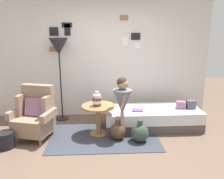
# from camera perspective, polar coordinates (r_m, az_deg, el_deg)

# --- Properties ---
(ground_plane) EXTENTS (12.00, 12.00, 0.00)m
(ground_plane) POSITION_cam_1_polar(r_m,az_deg,el_deg) (3.81, -1.52, -16.21)
(ground_plane) COLOR brown
(gallery_wall) EXTENTS (4.80, 0.12, 2.60)m
(gallery_wall) POSITION_cam_1_polar(r_m,az_deg,el_deg) (5.26, -2.26, 7.50)
(gallery_wall) COLOR silver
(gallery_wall) RESTS_ON ground
(rug) EXTENTS (2.00, 1.24, 0.01)m
(rug) POSITION_cam_1_polar(r_m,az_deg,el_deg) (4.41, -1.96, -11.62)
(rug) COLOR #333842
(rug) RESTS_ON ground
(armchair) EXTENTS (0.86, 0.73, 0.97)m
(armchair) POSITION_cam_1_polar(r_m,az_deg,el_deg) (4.47, -18.52, -5.94)
(armchair) COLOR olive
(armchair) RESTS_ON ground
(daybed) EXTENTS (1.91, 0.82, 0.40)m
(daybed) POSITION_cam_1_polar(r_m,az_deg,el_deg) (4.83, 9.86, -6.90)
(daybed) COLOR #4C4742
(daybed) RESTS_ON ground
(pillow_head) EXTENTS (0.18, 0.13, 0.17)m
(pillow_head) POSITION_cam_1_polar(r_m,az_deg,el_deg) (4.92, 18.92, -3.54)
(pillow_head) COLOR #474C56
(pillow_head) RESTS_ON daybed
(pillow_mid) EXTENTS (0.19, 0.14, 0.15)m
(pillow_mid) POSITION_cam_1_polar(r_m,az_deg,el_deg) (4.88, 16.66, -3.68)
(pillow_mid) COLOR gray
(pillow_mid) RESTS_ON daybed
(side_table) EXTENTS (0.62, 0.62, 0.58)m
(side_table) POSITION_cam_1_polar(r_m,az_deg,el_deg) (4.38, -3.36, -5.89)
(side_table) COLOR #9E7042
(side_table) RESTS_ON ground
(vase_striped) EXTENTS (0.18, 0.18, 0.28)m
(vase_striped) POSITION_cam_1_polar(r_m,az_deg,el_deg) (4.27, -3.70, -2.56)
(vase_striped) COLOR brown
(vase_striped) RESTS_ON side_table
(floor_lamp) EXTENTS (0.40, 0.40, 1.79)m
(floor_lamp) POSITION_cam_1_polar(r_m,az_deg,el_deg) (5.01, -13.02, 9.65)
(floor_lamp) COLOR black
(floor_lamp) RESTS_ON ground
(person_child) EXTENTS (0.34, 0.34, 1.15)m
(person_child) POSITION_cam_1_polar(r_m,az_deg,el_deg) (4.12, 2.58, -2.56)
(person_child) COLOR #A37A60
(person_child) RESTS_ON ground
(book_on_daybed) EXTENTS (0.25, 0.20, 0.03)m
(book_on_daybed) POSITION_cam_1_polar(r_m,az_deg,el_deg) (4.58, 6.37, -5.11)
(book_on_daybed) COLOR #75468C
(book_on_daybed) RESTS_ON daybed
(demijohn_near) EXTENTS (0.30, 0.30, 0.38)m
(demijohn_near) POSITION_cam_1_polar(r_m,az_deg,el_deg) (4.27, 1.43, -10.27)
(demijohn_near) COLOR #473323
(demijohn_near) RESTS_ON ground
(demijohn_far) EXTENTS (0.32, 0.32, 0.41)m
(demijohn_far) POSITION_cam_1_polar(r_m,az_deg,el_deg) (4.21, 6.89, -10.60)
(demijohn_far) COLOR #2D3D33
(demijohn_far) RESTS_ON ground
(magazine_basket) EXTENTS (0.28, 0.28, 0.28)m
(magazine_basket) POSITION_cam_1_polar(r_m,az_deg,el_deg) (4.37, -24.85, -11.29)
(magazine_basket) COLOR black
(magazine_basket) RESTS_ON ground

